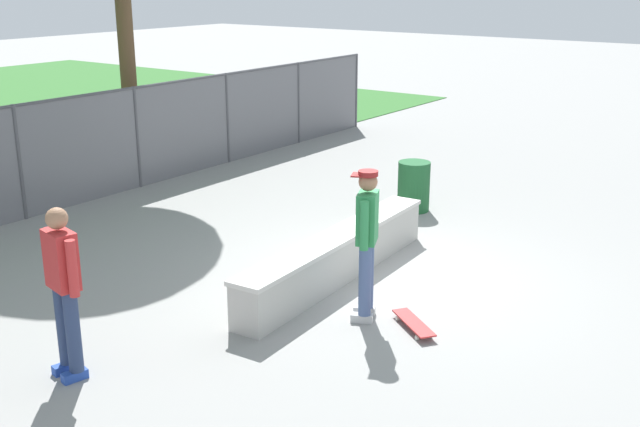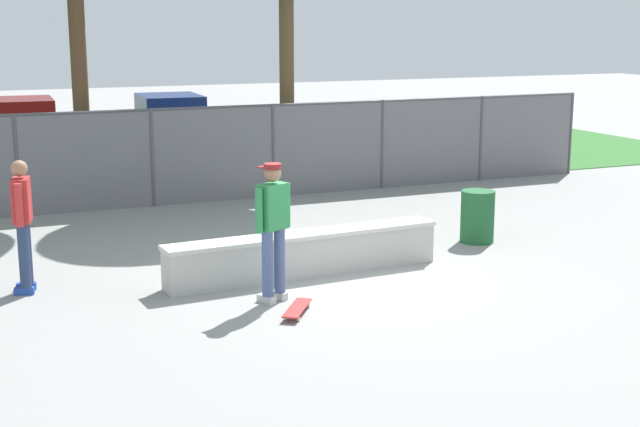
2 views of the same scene
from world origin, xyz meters
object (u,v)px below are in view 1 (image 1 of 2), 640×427
(concrete_ledge, at_px, (337,256))
(bystander, at_px, (64,285))
(skateboard, at_px, (414,323))
(skateboarder, at_px, (367,238))
(trash_bin, at_px, (414,186))

(concrete_ledge, height_order, bystander, bystander)
(concrete_ledge, xyz_separation_m, skateboard, (-0.77, -1.62, -0.25))
(skateboarder, height_order, bystander, skateboarder)
(concrete_ledge, relative_size, skateboard, 5.52)
(bystander, bearing_deg, skateboard, -37.49)
(skateboard, height_order, bystander, bystander)
(skateboarder, xyz_separation_m, bystander, (-2.95, 1.71, -0.02))
(skateboarder, bearing_deg, concrete_ledge, 49.66)
(concrete_ledge, height_order, skateboarder, skateboarder)
(skateboard, distance_m, bystander, 3.94)
(skateboard, bearing_deg, trash_bin, 29.36)
(skateboarder, bearing_deg, skateboard, -82.15)
(trash_bin, bearing_deg, skateboard, -150.64)
(skateboard, relative_size, trash_bin, 0.88)
(concrete_ledge, relative_size, trash_bin, 4.86)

